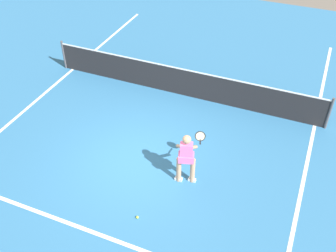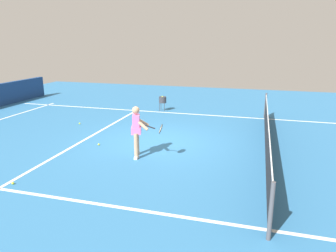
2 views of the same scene
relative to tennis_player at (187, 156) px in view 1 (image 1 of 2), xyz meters
The scene contains 7 objects.
ground_plane 1.76m from the tennis_player, behind, with size 26.46×26.46×0.00m, color teal.
service_line_marking 2.98m from the tennis_player, 122.41° to the right, with size 8.90×0.10×0.01m, color white.
sideline_left_marking 6.05m from the tennis_player, behind, with size 0.10×18.35×0.01m, color white.
sideline_right_marking 3.04m from the tennis_player, ahead, with size 0.10×18.35×0.01m, color white.
court_net 4.04m from the tennis_player, 112.41° to the left, with size 9.58×0.08×1.11m.
tennis_player is the anchor object (origin of this frame).
tennis_ball_mid 1.94m from the tennis_player, 110.89° to the right, with size 0.07×0.07×0.07m, color #D1E533.
Camera 1 is at (3.93, -7.11, 7.76)m, focal length 42.39 mm.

